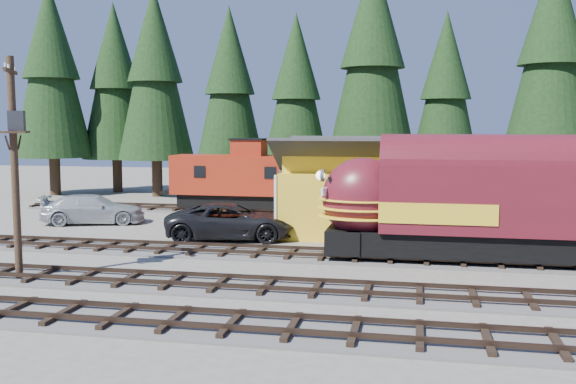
% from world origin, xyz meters
% --- Properties ---
extents(ground, '(120.00, 120.00, 0.00)m').
position_xyz_m(ground, '(0.00, 0.00, 0.00)').
color(ground, '#6B665B').
rests_on(ground, ground).
extents(track_spur, '(32.00, 3.20, 0.33)m').
position_xyz_m(track_spur, '(-10.00, 18.00, 0.06)').
color(track_spur, '#4C4947').
rests_on(track_spur, ground).
extents(depot, '(12.80, 7.00, 5.30)m').
position_xyz_m(depot, '(-0.00, 10.50, 2.96)').
color(depot, yellow).
rests_on(depot, ground).
extents(conifer_backdrop, '(78.34, 22.09, 16.83)m').
position_xyz_m(conifer_backdrop, '(5.02, 24.45, 9.98)').
color(conifer_backdrop, black).
rests_on(conifer_backdrop, ground).
extents(locomotive, '(15.35, 3.05, 4.17)m').
position_xyz_m(locomotive, '(4.13, 4.00, 2.45)').
color(locomotive, black).
rests_on(locomotive, ground).
extents(caboose, '(8.84, 2.56, 4.60)m').
position_xyz_m(caboose, '(-11.00, 18.00, 2.32)').
color(caboose, black).
rests_on(caboose, ground).
extents(utility_pole, '(1.36, 1.95, 8.48)m').
position_xyz_m(utility_pole, '(-13.89, -2.41, 4.84)').
color(utility_pole, black).
rests_on(utility_pole, ground).
extents(pickup_truck_a, '(7.18, 4.35, 1.86)m').
position_xyz_m(pickup_truck_a, '(-8.39, 7.59, 0.93)').
color(pickup_truck_a, black).
rests_on(pickup_truck_a, ground).
extents(pickup_truck_b, '(6.53, 4.24, 1.76)m').
position_xyz_m(pickup_truck_b, '(-18.04, 11.03, 0.88)').
color(pickup_truck_b, '#B4B7BC').
rests_on(pickup_truck_b, ground).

